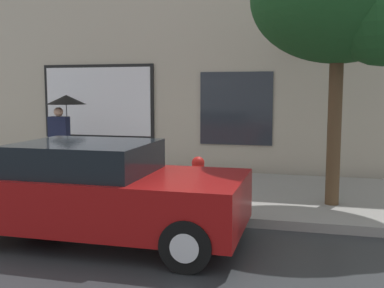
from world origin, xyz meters
name	(u,v)px	position (x,y,z in m)	size (l,w,h in m)	color
ground_plane	(40,232)	(0.00, 0.00, 0.00)	(60.00, 60.00, 0.00)	#282B2D
sidewalk	(120,187)	(0.00, 3.00, 0.07)	(20.00, 4.00, 0.15)	gray
building_facade	(156,39)	(-0.01, 5.50, 3.48)	(20.00, 0.67, 7.00)	#B2A893
parked_car	(98,192)	(1.01, -0.09, 0.70)	(4.10, 1.90, 1.40)	maroon
fire_hydrant	(198,179)	(2.00, 1.92, 0.55)	(0.30, 0.44, 0.81)	red
pedestrian_with_umbrella	(64,113)	(-1.68, 3.69, 1.63)	(0.92, 0.92, 1.89)	black
street_tree	(348,1)	(4.47, 2.21, 3.61)	(2.97, 2.53, 4.67)	#4C3823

